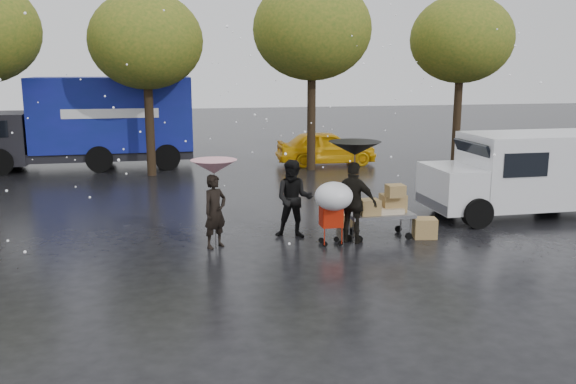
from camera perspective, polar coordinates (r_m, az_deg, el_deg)
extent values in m
plane|color=black|center=(13.49, 2.08, -5.28)|extent=(90.00, 90.00, 0.00)
imported|color=black|center=(13.44, -6.84, -1.81)|extent=(0.71, 0.66, 1.63)
imported|color=black|center=(14.12, 0.55, -0.66)|extent=(1.05, 0.91, 1.83)
imported|color=black|center=(13.77, 6.16, -1.00)|extent=(1.13, 1.04, 1.85)
cylinder|color=#4C4C4C|center=(13.42, -6.85, -1.45)|extent=(0.02, 0.02, 1.81)
cone|color=#D4576B|center=(13.25, -6.95, 2.36)|extent=(1.01, 1.01, 0.30)
sphere|color=#4C4C4C|center=(13.24, -6.95, 2.49)|extent=(0.06, 0.06, 0.06)
cylinder|color=#4C4C4C|center=(13.74, 6.18, -0.38)|extent=(0.02, 0.02, 2.16)
cone|color=black|center=(13.55, 6.28, 4.09)|extent=(1.17, 1.17, 0.30)
sphere|color=#4C4C4C|center=(13.55, 6.28, 4.22)|extent=(0.06, 0.06, 0.06)
cube|color=slate|center=(14.35, 8.60, -2.08)|extent=(1.50, 0.80, 0.08)
cylinder|color=slate|center=(14.05, 5.76, -1.26)|extent=(0.04, 0.04, 0.60)
cube|color=olive|center=(14.51, 9.79, -1.00)|extent=(0.55, 0.45, 0.40)
cube|color=olive|center=(14.11, 7.62, -1.40)|extent=(0.45, 0.40, 0.35)
cube|color=olive|center=(14.19, 10.01, 0.11)|extent=(0.40, 0.35, 0.28)
cube|color=tan|center=(14.34, 8.80, -1.69)|extent=(0.90, 0.55, 0.12)
cylinder|color=black|center=(13.98, 6.68, -4.39)|extent=(0.16, 0.05, 0.16)
cylinder|color=black|center=(14.57, 5.89, -3.71)|extent=(0.16, 0.05, 0.16)
cylinder|color=black|center=(14.40, 11.23, -4.07)|extent=(0.16, 0.05, 0.16)
cylinder|color=black|center=(14.97, 10.28, -3.42)|extent=(0.16, 0.05, 0.16)
cube|color=red|center=(13.64, 4.05, -2.28)|extent=(0.47, 0.41, 0.45)
cylinder|color=red|center=(13.37, 4.30, -0.94)|extent=(0.42, 0.02, 0.02)
cylinder|color=#4C4C4C|center=(13.39, 4.29, -1.23)|extent=(0.02, 0.02, 0.60)
ellipsoid|color=white|center=(13.35, 4.30, -0.39)|extent=(0.84, 0.84, 0.63)
cylinder|color=black|center=(13.60, 3.47, -4.89)|extent=(0.12, 0.04, 0.12)
cylinder|color=black|center=(13.89, 3.12, -4.52)|extent=(0.12, 0.04, 0.12)
cylinder|color=black|center=(13.69, 4.93, -4.79)|extent=(0.12, 0.04, 0.12)
cylinder|color=black|center=(13.99, 4.55, -4.43)|extent=(0.12, 0.04, 0.12)
cube|color=white|center=(17.52, 22.28, 2.01)|extent=(3.80, 2.00, 1.90)
cube|color=white|center=(16.37, 15.18, 0.43)|extent=(1.20, 1.95, 1.10)
cube|color=black|center=(16.49, 17.05, 3.40)|extent=(0.37, 1.70, 0.67)
cube|color=slate|center=(16.21, 13.37, -1.03)|extent=(0.12, 1.90, 0.25)
cylinder|color=black|center=(15.74, 17.29, -1.89)|extent=(0.76, 0.28, 0.76)
cylinder|color=black|center=(17.38, 14.28, -0.46)|extent=(0.76, 0.28, 0.76)
cylinder|color=black|center=(19.05, 23.24, 0.00)|extent=(0.76, 0.28, 0.76)
cube|color=navy|center=(24.89, -16.06, 7.06)|extent=(6.00, 2.50, 2.80)
cube|color=black|center=(25.62, -25.38, 4.59)|extent=(2.20, 2.40, 1.90)
cube|color=black|center=(25.15, -18.14, 3.42)|extent=(8.00, 2.30, 0.35)
cube|color=white|center=(23.63, -16.29, 7.06)|extent=(3.50, 0.03, 0.35)
cylinder|color=black|center=(24.56, -25.38, 2.56)|extent=(1.00, 0.30, 1.00)
cylinder|color=black|center=(26.77, -24.27, 3.33)|extent=(1.00, 0.30, 1.00)
cylinder|color=black|center=(23.86, -11.24, 3.24)|extent=(1.00, 0.30, 1.00)
cylinder|color=black|center=(26.14, -11.31, 3.97)|extent=(1.00, 0.30, 1.00)
cube|color=olive|center=(14.58, 12.68, -3.30)|extent=(0.59, 0.51, 0.47)
cube|color=olive|center=(15.35, 5.56, -2.58)|extent=(0.50, 0.44, 0.32)
imported|color=#F6B60C|center=(24.77, 3.61, 4.18)|extent=(4.07, 1.74, 1.37)
cylinder|color=black|center=(22.58, -12.86, 7.14)|extent=(0.32, 0.32, 4.48)
ellipsoid|color=#365819|center=(22.53, -13.16, 13.64)|extent=(4.00, 4.00, 3.40)
cylinder|color=black|center=(23.25, 2.21, 8.07)|extent=(0.32, 0.32, 4.90)
ellipsoid|color=#365819|center=(23.24, 2.26, 14.97)|extent=(4.40, 4.40, 3.74)
cylinder|color=black|center=(25.39, 15.58, 7.65)|extent=(0.32, 0.32, 4.62)
ellipsoid|color=#365819|center=(25.35, 15.92, 13.60)|extent=(4.00, 4.00, 3.40)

